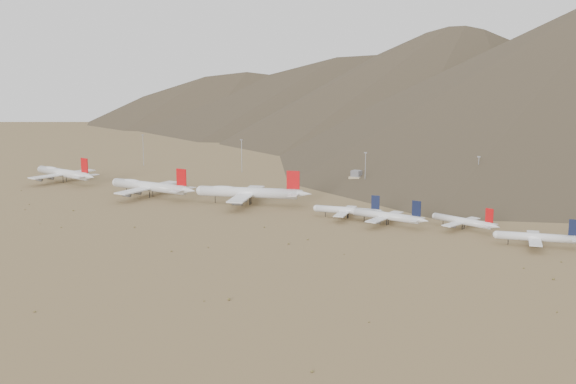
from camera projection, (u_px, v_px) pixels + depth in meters
The scene contains 15 objects.
ground at pixel (214, 215), 406.96m from camera, with size 3000.00×3000.00×0.00m, color #9F8152.
mountain_ridge at pixel (562, 17), 1132.44m from camera, with size 4400.00×1000.00×300.00m.
widebody_west at pixel (64, 173), 512.89m from camera, with size 65.45×50.75×19.48m.
widebody_centre at pixel (150, 186), 457.97m from camera, with size 68.19×52.16×20.25m.
widebody_east at pixel (249, 192), 435.31m from camera, with size 68.67×54.86×21.37m.
narrowbody_a at pixel (348, 210), 397.37m from camera, with size 41.53×30.47×13.88m.
narrowbody_b at pixel (388, 216), 381.46m from camera, with size 45.42×32.65×14.98m.
narrowbody_c at pixel (464, 221), 371.89m from camera, with size 39.26×28.94×13.21m.
narrowbody_d at pixel (538, 237), 337.71m from camera, with size 41.52×30.74×14.06m.
control_tower at pixel (356, 180), 490.89m from camera, with size 8.00×8.00×12.00m.
mast_far_west at pixel (143, 149), 590.65m from camera, with size 2.00×0.60×25.70m.
mast_west at pixel (242, 154), 555.73m from camera, with size 2.00×0.60×25.70m.
mast_centre at pixel (365, 169), 480.67m from camera, with size 2.00×0.60×25.70m.
mast_east at pixel (478, 174), 461.10m from camera, with size 2.00×0.60×25.70m.
desert_scrub at pixel (125, 252), 327.20m from camera, with size 416.17×174.01×0.94m.
Camera 1 is at (244.63, -316.38, 87.22)m, focal length 45.00 mm.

